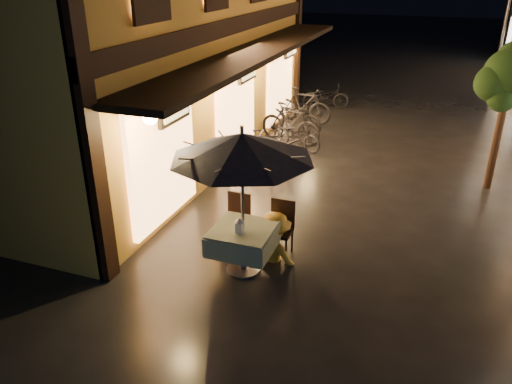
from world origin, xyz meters
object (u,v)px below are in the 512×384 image
at_px(table_lantern, 239,225).
at_px(person_orange, 231,214).
at_px(person_yellow, 274,215).
at_px(cafe_table, 243,239).
at_px(bicycle_0, 259,159).
at_px(patio_umbrella, 242,146).

distance_m(table_lantern, person_orange, 0.84).
distance_m(person_orange, person_yellow, 0.78).
relative_size(cafe_table, person_yellow, 0.61).
bearing_deg(bicycle_0, table_lantern, -169.73).
bearing_deg(table_lantern, bicycle_0, 105.64).
xyz_separation_m(person_orange, person_yellow, (0.77, 0.02, 0.12)).
relative_size(patio_umbrella, person_yellow, 1.52).
height_order(cafe_table, bicycle_0, bicycle_0).
distance_m(cafe_table, patio_umbrella, 1.56).
bearing_deg(person_orange, table_lantern, 132.42).
bearing_deg(table_lantern, person_orange, 122.62).
height_order(table_lantern, person_orange, person_orange).
relative_size(cafe_table, bicycle_0, 0.59).
height_order(cafe_table, patio_umbrella, patio_umbrella).
distance_m(person_orange, bicycle_0, 3.34).
distance_m(patio_umbrella, person_orange, 1.61).
bearing_deg(cafe_table, bicycle_0, 106.20).
bearing_deg(table_lantern, person_yellow, 64.09).
relative_size(person_yellow, bicycle_0, 0.97).
xyz_separation_m(patio_umbrella, bicycle_0, (-1.10, 3.80, -1.71)).
height_order(person_orange, person_yellow, person_yellow).
bearing_deg(person_orange, patio_umbrella, 138.93).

